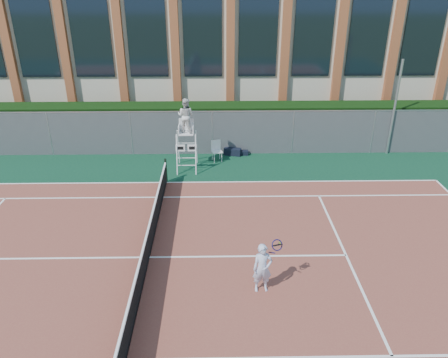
{
  "coord_description": "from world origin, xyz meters",
  "views": [
    {
      "loc": [
        2.22,
        -11.63,
        8.44
      ],
      "look_at": [
        2.48,
        3.0,
        1.37
      ],
      "focal_mm": 35.0,
      "sensor_mm": 36.0,
      "label": 1
    }
  ],
  "objects_px": {
    "tennis_player": "(263,268)",
    "umpire_chair": "(186,118)",
    "plastic_chair": "(216,149)",
    "steel_pole": "(394,108)"
  },
  "relations": [
    {
      "from": "steel_pole",
      "to": "tennis_player",
      "type": "height_order",
      "value": "steel_pole"
    },
    {
      "from": "umpire_chair",
      "to": "tennis_player",
      "type": "relative_size",
      "value": 2.17
    },
    {
      "from": "umpire_chair",
      "to": "plastic_chair",
      "type": "distance_m",
      "value": 2.48
    },
    {
      "from": "plastic_chair",
      "to": "tennis_player",
      "type": "relative_size",
      "value": 0.64
    },
    {
      "from": "steel_pole",
      "to": "umpire_chair",
      "type": "height_order",
      "value": "steel_pole"
    },
    {
      "from": "steel_pole",
      "to": "plastic_chair",
      "type": "distance_m",
      "value": 8.84
    },
    {
      "from": "umpire_chair",
      "to": "tennis_player",
      "type": "distance_m",
      "value": 9.22
    },
    {
      "from": "steel_pole",
      "to": "tennis_player",
      "type": "xyz_separation_m",
      "value": [
        -7.35,
        -10.33,
        -1.54
      ]
    },
    {
      "from": "tennis_player",
      "to": "umpire_chair",
      "type": "bearing_deg",
      "value": 106.95
    },
    {
      "from": "plastic_chair",
      "to": "tennis_player",
      "type": "height_order",
      "value": "tennis_player"
    }
  ]
}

